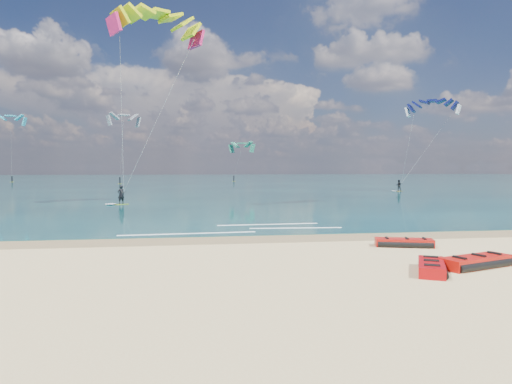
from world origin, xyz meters
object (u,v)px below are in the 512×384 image
packed_kite_left (476,267)px  packed_kite_mid (404,247)px  kitesurfer_main (139,101)px  packed_kite_right (431,273)px  kitesurfer_far (416,140)px

packed_kite_left → packed_kite_mid: 4.19m
packed_kite_left → kitesurfer_main: kitesurfer_main is taller
packed_kite_left → packed_kite_mid: size_ratio=1.13×
packed_kite_right → kitesurfer_main: bearing=51.6°
kitesurfer_main → kitesurfer_far: size_ratio=1.29×
kitesurfer_main → kitesurfer_far: 39.09m
packed_kite_mid → kitesurfer_far: (21.51, 39.98, 7.07)m
kitesurfer_far → packed_kite_right: bearing=-140.3°
packed_kite_mid → kitesurfer_far: kitesurfer_far is taller
packed_kite_mid → packed_kite_right: size_ratio=1.09×
packed_kite_right → kitesurfer_far: kitesurfer_far is taller
packed_kite_left → kitesurfer_far: size_ratio=0.22×
kitesurfer_far → packed_kite_mid: bearing=-141.4°
packed_kite_left → packed_kite_right: (-1.90, -0.51, 0.00)m
packed_kite_mid → packed_kite_right: (-1.38, -4.66, 0.00)m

